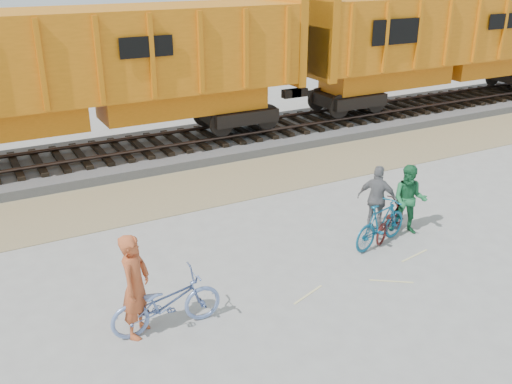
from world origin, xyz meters
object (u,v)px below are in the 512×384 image
(bicycle_blue, at_px, (166,303))
(bicycle_teal, at_px, (381,224))
(hopper_car_right, at_px, (446,40))
(bicycle_maroon, at_px, (390,220))
(person_man, at_px, (409,200))
(person_woman, at_px, (377,199))
(hopper_car_center, at_px, (88,71))
(person_solo, at_px, (135,286))

(bicycle_blue, height_order, bicycle_teal, bicycle_teal)
(hopper_car_right, bearing_deg, bicycle_maroon, -139.84)
(person_man, bearing_deg, person_woman, -171.52)
(hopper_car_right, bearing_deg, bicycle_teal, -140.41)
(hopper_car_center, xyz_separation_m, hopper_car_right, (15.00, 0.00, 0.00))
(hopper_car_center, height_order, person_solo, hopper_car_center)
(person_woman, bearing_deg, hopper_car_center, -5.08)
(bicycle_maroon, relative_size, person_man, 0.94)
(bicycle_maroon, distance_m, person_man, 0.66)
(hopper_car_right, bearing_deg, hopper_car_center, 180.00)
(person_solo, distance_m, person_woman, 6.51)
(hopper_car_right, relative_size, bicycle_blue, 6.90)
(hopper_car_center, xyz_separation_m, person_solo, (-1.61, -9.40, -2.03))
(bicycle_maroon, height_order, person_woman, person_woman)
(hopper_car_right, bearing_deg, bicycle_blue, -149.49)
(hopper_car_right, height_order, person_solo, hopper_car_right)
(hopper_car_right, xyz_separation_m, person_man, (-9.63, -8.59, -2.14))
(bicycle_blue, height_order, person_woman, person_woman)
(hopper_car_center, distance_m, person_solo, 9.75)
(hopper_car_right, bearing_deg, person_man, -138.27)
(bicycle_blue, height_order, person_man, person_man)
(bicycle_blue, bearing_deg, hopper_car_right, -56.88)
(hopper_car_center, bearing_deg, bicycle_blue, -96.69)
(hopper_car_right, height_order, bicycle_teal, hopper_car_right)
(person_man, bearing_deg, hopper_car_center, 167.01)
(hopper_car_center, distance_m, person_woman, 9.69)
(bicycle_teal, height_order, person_man, person_man)
(person_solo, xyz_separation_m, person_man, (6.99, 0.81, -0.11))
(hopper_car_right, distance_m, bicycle_blue, 18.87)
(person_solo, bearing_deg, bicycle_maroon, -41.59)
(person_woman, bearing_deg, person_man, -161.96)
(hopper_car_right, relative_size, person_man, 8.11)
(bicycle_teal, bearing_deg, hopper_car_right, -64.34)
(hopper_car_center, height_order, person_man, hopper_car_center)
(hopper_car_center, bearing_deg, hopper_car_right, 0.00)
(bicycle_teal, relative_size, bicycle_maroon, 1.11)
(bicycle_blue, distance_m, person_man, 6.56)
(bicycle_teal, bearing_deg, person_man, -92.62)
(hopper_car_center, height_order, hopper_car_right, same)
(person_man, bearing_deg, bicycle_maroon, -139.95)
(hopper_car_right, height_order, person_woman, hopper_car_right)
(bicycle_blue, relative_size, bicycle_teal, 1.13)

